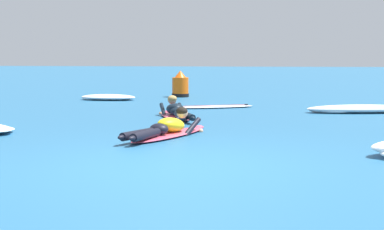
{
  "coord_description": "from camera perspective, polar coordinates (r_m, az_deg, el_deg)",
  "views": [
    {
      "loc": [
        1.42,
        -7.54,
        1.43
      ],
      "look_at": [
        -0.52,
        4.6,
        0.19
      ],
      "focal_mm": 55.38,
      "sensor_mm": 36.0,
      "label": 1
    }
  ],
  "objects": [
    {
      "name": "channel_marker_buoy",
      "position": [
        20.55,
        -1.13,
        2.75
      ],
      "size": [
        0.59,
        0.59,
        0.92
      ],
      "color": "#EA5B0F",
      "rests_on": "ground"
    },
    {
      "name": "ground_plane",
      "position": [
        17.66,
        4.46,
        1.08
      ],
      "size": [
        120.0,
        120.0,
        0.0
      ],
      "primitive_type": "plane",
      "color": "#235B84"
    },
    {
      "name": "drifting_surfboard",
      "position": [
        16.26,
        2.23,
        0.81
      ],
      "size": [
        2.26,
        1.46,
        0.16
      ],
      "color": "silver",
      "rests_on": "ground"
    },
    {
      "name": "surfer_far",
      "position": [
        13.58,
        -1.52,
        0.27
      ],
      "size": [
        1.33,
        2.56,
        0.55
      ],
      "color": "#E54C66",
      "rests_on": "ground"
    },
    {
      "name": "whitewater_mid_left",
      "position": [
        15.49,
        16.02,
        0.57
      ],
      "size": [
        2.9,
        1.38,
        0.2
      ],
      "color": "white",
      "rests_on": "ground"
    },
    {
      "name": "surfer_near",
      "position": [
        10.45,
        -2.41,
        -1.37
      ],
      "size": [
        1.26,
        2.61,
        0.54
      ],
      "color": "#E54C66",
      "rests_on": "ground"
    },
    {
      "name": "whitewater_back",
      "position": [
        19.34,
        -8.06,
        1.7
      ],
      "size": [
        1.84,
        1.0,
        0.18
      ],
      "color": "white",
      "rests_on": "ground"
    }
  ]
}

